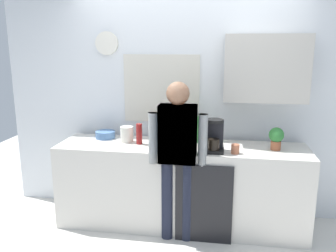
{
  "coord_description": "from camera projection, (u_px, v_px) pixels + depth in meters",
  "views": [
    {
      "loc": [
        0.42,
        -3.21,
        1.93
      ],
      "look_at": [
        -0.13,
        0.25,
        1.12
      ],
      "focal_mm": 37.4,
      "sensor_mm": 36.0,
      "label": 1
    }
  ],
  "objects": [
    {
      "name": "coffee_maker",
      "position": [
        214.0,
        137.0,
        3.46
      ],
      "size": [
        0.2,
        0.2,
        0.33
      ],
      "color": "black",
      "rests_on": "kitchen_counter"
    },
    {
      "name": "person_at_sink",
      "position": [
        178.0,
        149.0,
        3.37
      ],
      "size": [
        0.57,
        0.22,
        1.6
      ],
      "rotation": [
        0.0,
        0.0,
        -0.04
      ],
      "color": "#3F4766",
      "rests_on": "ground_plane"
    },
    {
      "name": "bottle_clear_soda",
      "position": [
        200.0,
        130.0,
        3.78
      ],
      "size": [
        0.09,
        0.09,
        0.28
      ],
      "primitive_type": "cylinder",
      "color": "#2D8C33",
      "rests_on": "kitchen_counter"
    },
    {
      "name": "cup_terracotta_mug",
      "position": [
        235.0,
        149.0,
        3.4
      ],
      "size": [
        0.08,
        0.08,
        0.09
      ],
      "primitive_type": "cylinder",
      "color": "#B26647",
      "rests_on": "kitchen_counter"
    },
    {
      "name": "kitchen_counter",
      "position": [
        181.0,
        185.0,
        3.77
      ],
      "size": [
        2.62,
        0.64,
        0.9
      ],
      "primitive_type": "cube",
      "color": "beige",
      "rests_on": "ground_plane"
    },
    {
      "name": "person_guest",
      "position": [
        178.0,
        149.0,
        3.37
      ],
      "size": [
        0.57,
        0.22,
        1.6
      ],
      "rotation": [
        0.0,
        0.0,
        2.74
      ],
      "color": "#3F4766",
      "rests_on": "ground_plane"
    },
    {
      "name": "bottle_amber_beer",
      "position": [
        212.0,
        133.0,
        3.71
      ],
      "size": [
        0.06,
        0.06,
        0.23
      ],
      "primitive_type": "cylinder",
      "color": "brown",
      "rests_on": "kitchen_counter"
    },
    {
      "name": "bottle_dark_sauce",
      "position": [
        155.0,
        138.0,
        3.62
      ],
      "size": [
        0.06,
        0.06,
        0.18
      ],
      "primitive_type": "cylinder",
      "color": "black",
      "rests_on": "kitchen_counter"
    },
    {
      "name": "storage_canister",
      "position": [
        127.0,
        134.0,
        3.8
      ],
      "size": [
        0.14,
        0.14,
        0.17
      ],
      "primitive_type": "cylinder",
      "color": "silver",
      "rests_on": "kitchen_counter"
    },
    {
      "name": "ground_plane",
      "position": [
        177.0,
        238.0,
        3.59
      ],
      "size": [
        8.0,
        8.0,
        0.0
      ],
      "primitive_type": "plane",
      "color": "silver"
    },
    {
      "name": "mixing_bowl",
      "position": [
        105.0,
        135.0,
        3.96
      ],
      "size": [
        0.22,
        0.22,
        0.08
      ],
      "primitive_type": "cylinder",
      "color": "#4C72A5",
      "rests_on": "kitchen_counter"
    },
    {
      "name": "bottle_red_vinegar",
      "position": [
        139.0,
        134.0,
        3.71
      ],
      "size": [
        0.06,
        0.06,
        0.22
      ],
      "primitive_type": "cylinder",
      "color": "maroon",
      "rests_on": "kitchen_counter"
    },
    {
      "name": "back_wall_assembly",
      "position": [
        196.0,
        97.0,
        3.93
      ],
      "size": [
        4.22,
        0.42,
        2.6
      ],
      "color": "silver",
      "rests_on": "ground_plane"
    },
    {
      "name": "bottle_olive_oil",
      "position": [
        188.0,
        130.0,
        3.81
      ],
      "size": [
        0.06,
        0.06,
        0.25
      ],
      "primitive_type": "cylinder",
      "color": "olive",
      "rests_on": "kitchen_counter"
    },
    {
      "name": "potted_plant",
      "position": [
        276.0,
        137.0,
        3.5
      ],
      "size": [
        0.15,
        0.15,
        0.23
      ],
      "color": "#9E5638",
      "rests_on": "kitchen_counter"
    },
    {
      "name": "dishwasher_panel",
      "position": [
        204.0,
        205.0,
        3.42
      ],
      "size": [
        0.56,
        0.02,
        0.81
      ],
      "primitive_type": "cube",
      "color": "black",
      "rests_on": "ground_plane"
    }
  ]
}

